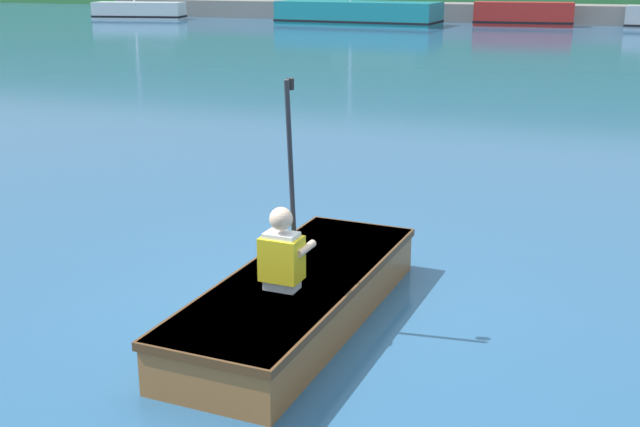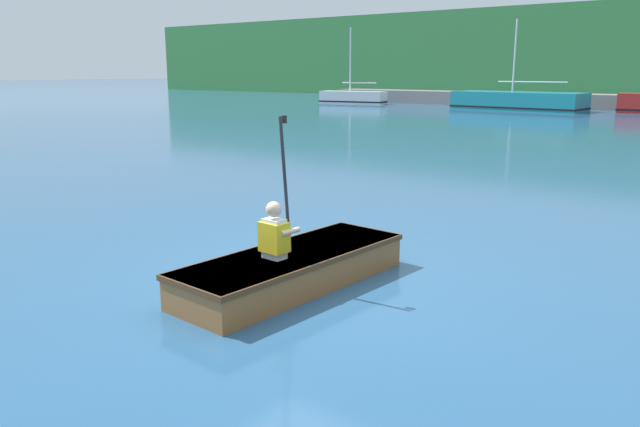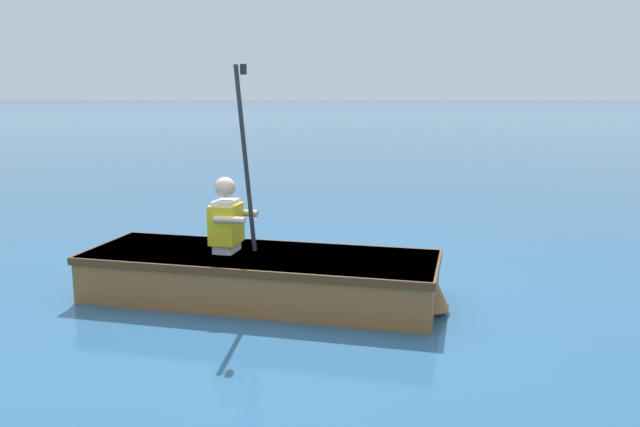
{
  "view_description": "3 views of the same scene",
  "coord_description": "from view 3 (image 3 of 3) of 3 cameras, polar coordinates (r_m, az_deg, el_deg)",
  "views": [
    {
      "loc": [
        2.02,
        -5.47,
        2.63
      ],
      "look_at": [
        -0.02,
        0.34,
        0.74
      ],
      "focal_mm": 45.0,
      "sensor_mm": 36.0,
      "label": 1
    },
    {
      "loc": [
        4.22,
        -5.25,
        2.35
      ],
      "look_at": [
        -0.02,
        0.34,
        0.74
      ],
      "focal_mm": 35.0,
      "sensor_mm": 36.0,
      "label": 2
    },
    {
      "loc": [
        4.75,
        1.17,
        1.67
      ],
      "look_at": [
        -0.02,
        0.34,
        0.74
      ],
      "focal_mm": 35.0,
      "sensor_mm": 36.0,
      "label": 3
    }
  ],
  "objects": [
    {
      "name": "rowboat_foreground",
      "position": [
        5.15,
        -5.09,
        -5.48
      ],
      "size": [
        1.16,
        3.01,
        0.39
      ],
      "color": "#935B2D",
      "rests_on": "ground"
    },
    {
      "name": "ground_plane",
      "position": [
        5.17,
        -3.84,
        -7.95
      ],
      "size": [
        300.0,
        300.0,
        0.0
      ],
      "primitive_type": "plane",
      "color": "#28567F"
    },
    {
      "name": "person_paddler",
      "position": [
        5.15,
        -8.47,
        -0.32
      ],
      "size": [
        0.37,
        0.38,
        1.51
      ],
      "color": "silver",
      "rests_on": "rowboat_foreground"
    }
  ]
}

